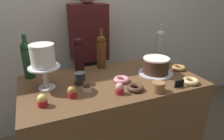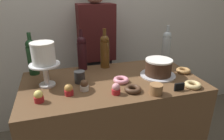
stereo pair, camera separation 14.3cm
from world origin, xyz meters
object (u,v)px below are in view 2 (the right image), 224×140
Objects in this scene: wine_bottle_dark_red at (82,52)px; donut_chocolate at (133,89)px; coffee_cup_ceramic at (80,77)px; donut_maple at (183,71)px; white_layer_cake at (43,53)px; chocolate_round_cake at (158,67)px; cupcake_lemon at (39,97)px; cookie_stack at (156,89)px; donut_pink at (121,80)px; barista_figure at (97,59)px; wine_bottle_green at (32,56)px; cupcake_caramel at (69,90)px; wine_bottle_clear at (166,46)px; wine_bottle_amber at (105,51)px; donut_glazed at (193,85)px; cupcake_chocolate at (84,85)px; cake_stand_pedestal at (46,71)px; price_sign_chalkboard at (179,87)px; cupcake_strawberry at (116,89)px.

wine_bottle_dark_red is 2.91× the size of donut_chocolate.
coffee_cup_ceramic reaches higher than donut_chocolate.
donut_chocolate is at bearing -160.43° from donut_maple.
white_layer_cake is 0.83m from chocolate_round_cake.
cookie_stack is at bearing -8.60° from cupcake_lemon.
donut_pink is 0.76m from barista_figure.
cupcake_caramel is at bearing -61.30° from wine_bottle_green.
wine_bottle_clear is (1.03, 0.21, -0.09)m from white_layer_cake.
wine_bottle_amber is 0.36m from coffee_cup_ceramic.
cupcake_caramel is at bearing 171.12° from donut_glazed.
wine_bottle_amber is at bearing 131.93° from donut_glazed.
chocolate_round_cake is 2.38× the size of cookie_stack.
donut_glazed is at bearing -8.88° from cupcake_caramel.
cupcake_chocolate is (-0.05, -0.38, -0.11)m from wine_bottle_dark_red.
cake_stand_pedestal is 0.13× the size of barista_figure.
chocolate_round_cake reaches higher than donut_glazed.
cupcake_lemon is (-1.08, -0.42, -0.11)m from wine_bottle_clear.
wine_bottle_green is at bearing 111.97° from white_layer_cake.
wine_bottle_green is at bearing -144.38° from barista_figure.
donut_maple is 0.45m from cookie_stack.
wine_bottle_dark_red is 0.56m from donut_chocolate.
chocolate_round_cake is 0.28m from donut_glazed.
cupcake_lemon is at bearing 176.72° from donut_chocolate.
cupcake_caramel is at bearing -156.57° from wine_bottle_clear.
wine_bottle_amber is 4.65× the size of price_sign_chalkboard.
donut_chocolate is 0.07× the size of barista_figure.
donut_maple is 0.33m from price_sign_chalkboard.
chocolate_round_cake is at bearing 5.52° from donut_pink.
wine_bottle_dark_red reaches higher than cupcake_lemon.
cupcake_lemon is (-0.28, -0.07, 0.00)m from cupcake_chocolate.
white_layer_cake is 0.62m from donut_chocolate.
white_layer_cake is 0.37m from wine_bottle_dark_red.
cake_stand_pedestal is 0.62× the size of wine_bottle_dark_red.
cupcake_chocolate is at bearing 161.16° from donut_chocolate.
barista_figure reaches higher than wine_bottle_green.
cupcake_strawberry is (0.29, -0.07, 0.00)m from cupcake_caramel.
wine_bottle_clear is 1.00× the size of wine_bottle_dark_red.
barista_figure reaches higher than wine_bottle_clear.
donut_glazed is 1.00× the size of donut_maple.
wine_bottle_clear is (0.22, 0.28, 0.07)m from chocolate_round_cake.
cookie_stack is at bearing -55.30° from donut_pink.
chocolate_round_cake is 1.78× the size of donut_glazed.
price_sign_chalkboard is (0.17, -0.00, -0.01)m from cookie_stack.
cookie_stack is (0.16, -0.22, 0.02)m from donut_pink.
wine_bottle_clear is at bearing -39.45° from barista_figure.
barista_figure is (0.49, 0.66, -0.18)m from cake_stand_pedestal.
wine_bottle_dark_red is 0.86m from donut_glazed.
cupcake_lemon is 0.56m from donut_pink.
cupcake_strawberry is (0.18, -0.11, 0.00)m from cupcake_chocolate.
cupcake_strawberry is at bearing -14.13° from cupcake_caramel.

